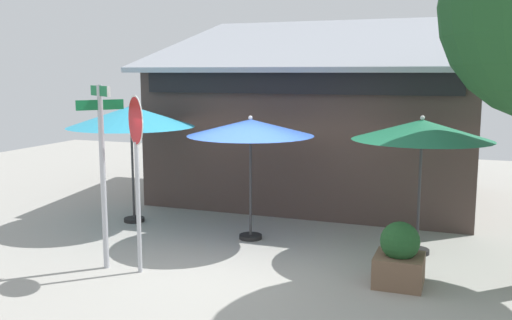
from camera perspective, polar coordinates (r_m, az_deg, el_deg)
The scene contains 8 objects.
ground_plane at distance 9.89m, azimuth -2.70°, elevation -10.48°, with size 28.00×28.00×0.10m, color #9E9B93.
cafe_building at distance 14.92m, azimuth 6.59°, elevation 3.11°, with size 8.03×5.80×4.73m.
street_sign_post at distance 9.53m, azimuth -15.04°, elevation 0.07°, with size 0.69×0.64×3.01m.
stop_sign at distance 9.17m, azimuth -11.81°, elevation 1.00°, with size 0.59×0.54×2.85m.
patio_umbrella_teal_left at distance 12.40m, azimuth -12.34°, elevation 4.20°, with size 2.69×2.69×2.57m.
patio_umbrella_royal_blue_center at distance 10.82m, azimuth -0.56°, elevation 3.15°, with size 2.41×2.41×2.40m.
patio_umbrella_forest_green_right at distance 10.32m, azimuth 16.18°, elevation 2.80°, with size 2.42×2.42×2.47m.
sidewalk_planter at distance 9.04m, azimuth 14.08°, elevation -9.33°, with size 0.72×0.72×0.98m.
Camera 1 is at (3.68, -8.59, 3.20)m, focal length 40.21 mm.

